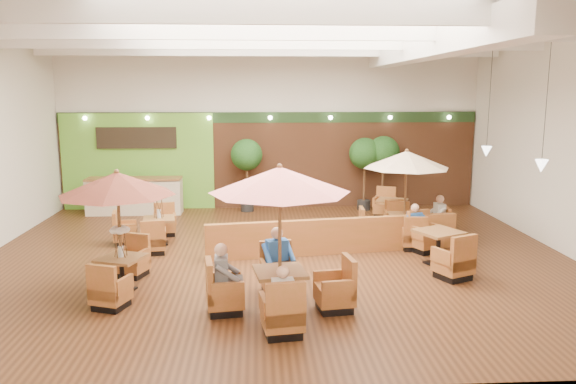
{
  "coord_description": "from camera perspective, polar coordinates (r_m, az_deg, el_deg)",
  "views": [
    {
      "loc": [
        -0.44,
        -12.9,
        3.93
      ],
      "look_at": [
        0.3,
        0.5,
        1.5
      ],
      "focal_mm": 35.0,
      "sensor_mm": 36.0,
      "label": 1
    }
  ],
  "objects": [
    {
      "name": "room",
      "position": [
        14.14,
        -0.37,
        9.04
      ],
      "size": [
        14.04,
        14.0,
        5.52
      ],
      "color": "#381E0F",
      "rests_on": "ground"
    },
    {
      "name": "service_counter",
      "position": [
        18.73,
        -15.31,
        -0.4
      ],
      "size": [
        3.0,
        0.75,
        1.18
      ],
      "color": "beige",
      "rests_on": "ground"
    },
    {
      "name": "booth_divider",
      "position": [
        13.76,
        4.81,
        -4.49
      ],
      "size": [
        6.26,
        1.11,
        0.87
      ],
      "primitive_type": "cube",
      "rotation": [
        0.0,
        0.0,
        0.15
      ],
      "color": "brown",
      "rests_on": "ground"
    },
    {
      "name": "table_0",
      "position": [
        11.33,
        -16.89,
        -0.75
      ],
      "size": [
        2.26,
        2.53,
        2.45
      ],
      "rotation": [
        0.0,
        0.0,
        -0.35
      ],
      "color": "brown",
      "rests_on": "ground"
    },
    {
      "name": "table_1",
      "position": [
        9.82,
        -0.85,
        -2.09
      ],
      "size": [
        2.7,
        2.7,
        2.69
      ],
      "rotation": [
        0.0,
        0.0,
        0.14
      ],
      "color": "brown",
      "rests_on": "ground"
    },
    {
      "name": "table_2",
      "position": [
        14.99,
        11.88,
        1.4
      ],
      "size": [
        2.4,
        2.4,
        2.45
      ],
      "rotation": [
        0.0,
        0.0,
        -0.06
      ],
      "color": "brown",
      "rests_on": "ground"
    },
    {
      "name": "table_3",
      "position": [
        14.96,
        -13.78,
        -3.52
      ],
      "size": [
        1.66,
        2.42,
        1.47
      ],
      "rotation": [
        0.0,
        0.0,
        0.17
      ],
      "color": "brown",
      "rests_on": "ground"
    },
    {
      "name": "table_4",
      "position": [
        13.33,
        15.01,
        -5.53
      ],
      "size": [
        1.2,
        2.89,
        1.01
      ],
      "rotation": [
        0.0,
        0.0,
        0.43
      ],
      "color": "brown",
      "rests_on": "ground"
    },
    {
      "name": "table_5",
      "position": [
        17.0,
        10.46,
        -2.04
      ],
      "size": [
        1.11,
        2.68,
        0.94
      ],
      "rotation": [
        0.0,
        0.0,
        -0.42
      ],
      "color": "brown",
      "rests_on": "ground"
    },
    {
      "name": "topiary_0",
      "position": [
        18.33,
        -4.23,
        3.5
      ],
      "size": [
        1.03,
        1.03,
        2.39
      ],
      "color": "black",
      "rests_on": "ground"
    },
    {
      "name": "topiary_1",
      "position": [
        18.67,
        7.81,
        3.6
      ],
      "size": [
        1.04,
        1.04,
        2.41
      ],
      "color": "black",
      "rests_on": "ground"
    },
    {
      "name": "topiary_2",
      "position": [
        18.79,
        9.67,
        3.71
      ],
      "size": [
        1.06,
        1.06,
        2.46
      ],
      "color": "black",
      "rests_on": "ground"
    },
    {
      "name": "diner_0",
      "position": [
        9.18,
        -0.57,
        -10.13
      ],
      "size": [
        0.37,
        0.31,
        0.73
      ],
      "rotation": [
        0.0,
        0.0,
        0.1
      ],
      "color": "silver",
      "rests_on": "ground"
    },
    {
      "name": "diner_1",
      "position": [
        11.04,
        -1.04,
        -6.34
      ],
      "size": [
        0.46,
        0.42,
        0.85
      ],
      "rotation": [
        0.0,
        0.0,
        3.43
      ],
      "color": "#2759AA",
      "rests_on": "ground"
    },
    {
      "name": "diner_2",
      "position": [
        10.11,
        -6.48,
        -8.03
      ],
      "size": [
        0.33,
        0.41,
        0.83
      ],
      "rotation": [
        0.0,
        0.0,
        4.76
      ],
      "color": "slate",
      "rests_on": "ground"
    },
    {
      "name": "diner_3",
      "position": [
        14.32,
        12.66,
        -2.91
      ],
      "size": [
        0.37,
        0.3,
        0.72
      ],
      "rotation": [
        0.0,
        0.0,
        0.1
      ],
      "color": "#2759AA",
      "rests_on": "ground"
    },
    {
      "name": "diner_4",
      "position": [
        15.41,
        14.96,
        -2.03
      ],
      "size": [
        0.31,
        0.38,
        0.75
      ],
      "rotation": [
        0.0,
        0.0,
        1.63
      ],
      "color": "silver",
      "rests_on": "ground"
    }
  ]
}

